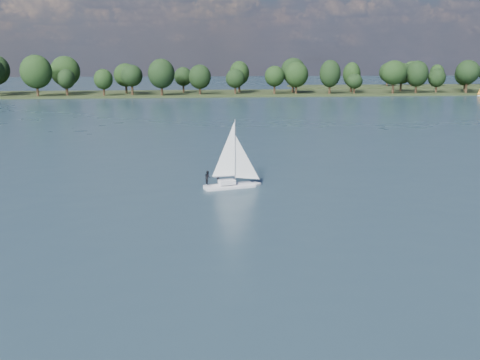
% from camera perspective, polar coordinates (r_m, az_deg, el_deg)
% --- Properties ---
extents(ground, '(700.00, 700.00, 0.00)m').
position_cam_1_polar(ground, '(116.19, -2.30, 5.65)').
color(ground, '#233342').
rests_on(ground, ground).
extents(far_shore, '(660.00, 40.00, 1.50)m').
position_cam_1_polar(far_shore, '(227.60, -4.37, 9.11)').
color(far_shore, black).
rests_on(far_shore, ground).
extents(sailboat, '(6.45, 3.23, 8.18)m').
position_cam_1_polar(sailboat, '(60.64, -1.12, 1.26)').
color(sailboat, silver).
rests_on(sailboat, ground).
extents(treeline, '(562.78, 74.00, 18.07)m').
position_cam_1_polar(treeline, '(222.73, -5.67, 11.08)').
color(treeline, black).
rests_on(treeline, ground).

